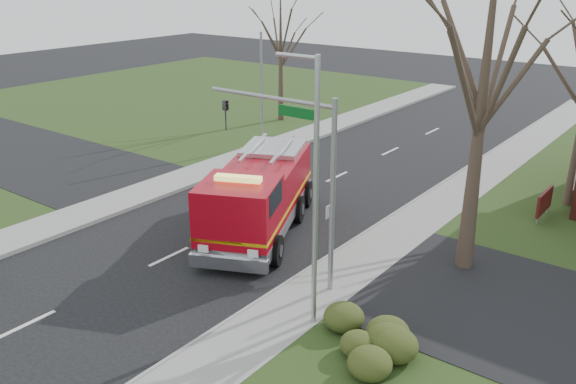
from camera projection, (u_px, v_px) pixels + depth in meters
The scene contains 11 objects.
ground at pixel (169, 257), 23.68m from camera, with size 120.00×120.00×0.00m, color black.
sidewalk_right at pixel (297, 306), 20.14m from camera, with size 2.40×80.00×0.15m, color gray.
sidewalk_left at pixel (74, 218), 27.16m from camera, with size 2.40×80.00×0.15m, color gray.
health_center_sign at pixel (544, 202), 26.76m from camera, with size 0.12×2.00×1.40m.
hedge_corner at pixel (355, 335), 17.63m from camera, with size 2.80×2.00×0.90m, color #2C3A15.
bare_tree_near at pixel (486, 69), 20.19m from camera, with size 6.00×6.00×12.00m.
bare_tree_left at pixel (281, 43), 42.33m from camera, with size 4.50×4.50×9.00m.
traffic_signal_mast at pixel (301, 156), 20.20m from camera, with size 5.29×0.18×6.80m.
streetlight_pole at pixel (314, 189), 17.67m from camera, with size 1.48×0.16×8.40m.
utility_pole_far at pixel (262, 91), 36.76m from camera, with size 0.14×0.14×7.00m, color gray.
fire_engine at pixel (258, 198), 25.33m from camera, with size 6.16×8.91×3.42m.
Camera 1 is at (16.57, -14.18, 10.63)m, focal length 38.00 mm.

